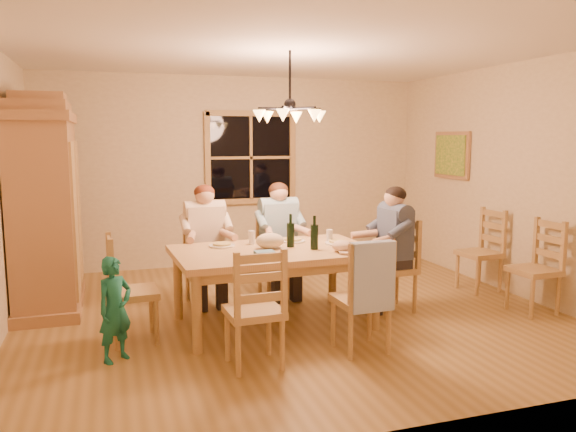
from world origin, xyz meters
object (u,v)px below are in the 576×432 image
object	(u,v)px
dining_table	(274,259)
child	(115,309)
chair_near_right	(360,316)
adult_woman	(205,230)
wine_bottle_b	(314,232)
chair_spare_back	(479,266)
wine_bottle_a	(291,230)
chair_far_left	(206,277)
chair_far_right	(279,271)
chandelier	(290,114)
chair_end_left	(134,309)
chair_near_left	(254,330)
armoire	(46,212)
chair_end_right	(392,282)
adult_slate_man	(393,233)
adult_plaid_man	(279,225)
chair_spare_front	(533,284)

from	to	relation	value
dining_table	child	bearing A→B (deg)	-162.29
chair_near_right	child	world-z (taller)	chair_near_right
chair_near_right	adult_woman	distance (m)	2.13
wine_bottle_b	chair_spare_back	world-z (taller)	wine_bottle_b
adult_woman	wine_bottle_a	world-z (taller)	adult_woman
chair_far_left	chair_spare_back	size ratio (longest dim) A/B	1.00
chair_far_right	chair_spare_back	xyz separation A→B (m)	(2.38, -0.47, 0.00)
wine_bottle_b	chair_spare_back	distance (m)	2.48
chandelier	chair_end_left	distance (m)	2.42
chair_far_right	chair_near_left	bearing A→B (deg)	64.80
chandelier	armoire	distance (m)	2.80
armoire	chair_near_right	size ratio (longest dim) A/B	2.32
chair_far_left	adult_woman	distance (m)	0.54
armoire	chair_end_right	world-z (taller)	armoire
chair_far_right	adult_slate_man	size ratio (longest dim) A/B	1.13
chandelier	wine_bottle_a	bearing A→B (deg)	-106.25
chair_far_right	adult_plaid_man	xyz separation A→B (m)	(0.00, 0.00, 0.54)
adult_woman	chair_near_right	bearing A→B (deg)	117.90
chair_end_left	chandelier	bearing A→B (deg)	100.22
adult_plaid_man	wine_bottle_b	distance (m)	1.05
wine_bottle_b	chair_spare_front	world-z (taller)	wine_bottle_b
armoire	chair_end_left	world-z (taller)	armoire
chair_near_right	chair_spare_front	bearing A→B (deg)	8.25
chair_near_left	chair_far_left	bearing A→B (deg)	90.00
chair_far_left	chair_end_left	xyz separation A→B (m)	(-0.81, -0.95, 0.00)
chair_near_right	armoire	bearing A→B (deg)	138.66
adult_plaid_man	chandelier	bearing A→B (deg)	81.05
chair_near_left	wine_bottle_b	size ratio (longest dim) A/B	3.00
adult_woman	adult_slate_man	world-z (taller)	same
wine_bottle_a	chandelier	bearing A→B (deg)	73.75
chair_spare_front	chair_spare_back	xyz separation A→B (m)	(0.00, 0.91, 0.00)
chair_far_right	chair_spare_front	xyz separation A→B (m)	(2.38, -1.39, 0.00)
chair_far_left	chair_spare_front	bearing A→B (deg)	154.70
armoire	wine_bottle_b	distance (m)	2.89
chair_far_right	adult_slate_man	xyz separation A→B (m)	(1.00, -0.86, 0.54)
adult_slate_man	chair_spare_back	bearing A→B (deg)	-76.94
chair_near_right	child	distance (m)	2.07
armoire	chair_near_right	distance (m)	3.52
adult_plaid_man	adult_slate_man	xyz separation A→B (m)	(1.00, -0.86, 0.00)
chair_far_left	chair_far_right	distance (m)	0.86
adult_slate_man	chair_spare_back	xyz separation A→B (m)	(1.38, 0.39, -0.54)
adult_plaid_man	chair_spare_back	xyz separation A→B (m)	(2.38, -0.47, -0.54)
dining_table	adult_plaid_man	xyz separation A→B (m)	(0.33, 0.93, 0.18)
chandelier	chair_far_left	distance (m)	2.03
chair_far_left	adult_plaid_man	size ratio (longest dim) A/B	1.13
chair_spare_front	dining_table	bearing A→B (deg)	78.37
chair_end_left	wine_bottle_a	world-z (taller)	wine_bottle_a
chair_far_right	wine_bottle_a	distance (m)	1.07
chair_far_left	adult_woman	xyz separation A→B (m)	(0.00, -0.00, 0.54)
chair_far_right	adult_plaid_man	size ratio (longest dim) A/B	1.13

